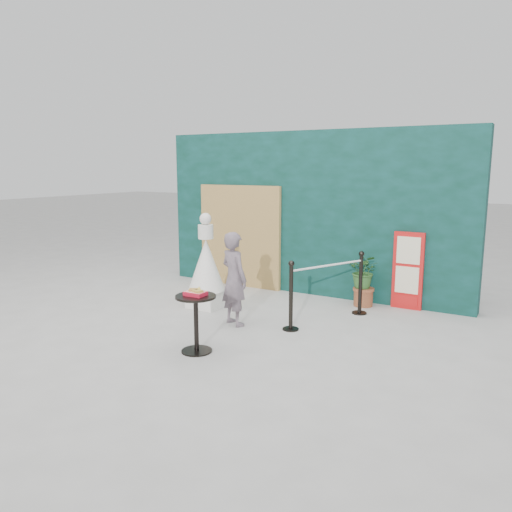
{
  "coord_description": "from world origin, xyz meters",
  "views": [
    {
      "loc": [
        3.84,
        -5.32,
        2.37
      ],
      "look_at": [
        0.0,
        1.2,
        1.0
      ],
      "focal_mm": 35.0,
      "sensor_mm": 36.0,
      "label": 1
    }
  ],
  "objects": [
    {
      "name": "food_basket",
      "position": [
        0.07,
        -0.42,
        0.79
      ],
      "size": [
        0.26,
        0.19,
        0.11
      ],
      "color": "red",
      "rests_on": "cafe_table"
    },
    {
      "name": "menu_board",
      "position": [
        1.9,
        2.95,
        0.65
      ],
      "size": [
        0.5,
        0.07,
        1.3
      ],
      "color": "red",
      "rests_on": "ground"
    },
    {
      "name": "planter",
      "position": [
        1.22,
        2.75,
        0.53
      ],
      "size": [
        0.53,
        0.46,
        0.91
      ],
      "color": "#945830",
      "rests_on": "ground"
    },
    {
      "name": "woman",
      "position": [
        -0.13,
        0.78,
        0.71
      ],
      "size": [
        0.6,
        0.51,
        1.42
      ],
      "primitive_type": "imported",
      "rotation": [
        0.0,
        0.0,
        2.76
      ],
      "color": "slate",
      "rests_on": "ground"
    },
    {
      "name": "statue",
      "position": [
        -1.06,
        1.35,
        0.65
      ],
      "size": [
        0.63,
        0.63,
        1.6
      ],
      "color": "silver",
      "rests_on": "ground"
    },
    {
      "name": "ground",
      "position": [
        0.0,
        0.0,
        0.0
      ],
      "size": [
        60.0,
        60.0,
        0.0
      ],
      "primitive_type": "plane",
      "color": "#ADAAA5",
      "rests_on": "ground"
    },
    {
      "name": "cafe_table",
      "position": [
        0.07,
        -0.42,
        0.5
      ],
      "size": [
        0.52,
        0.52,
        0.75
      ],
      "color": "black",
      "rests_on": "ground"
    },
    {
      "name": "back_wall",
      "position": [
        0.0,
        3.15,
        1.5
      ],
      "size": [
        6.0,
        0.3,
        3.0
      ],
      "primitive_type": "cube",
      "color": "black",
      "rests_on": "ground"
    },
    {
      "name": "bamboo_fence",
      "position": [
        -1.4,
        2.94,
        1.0
      ],
      "size": [
        1.8,
        0.08,
        2.0
      ],
      "primitive_type": "cube",
      "color": "tan",
      "rests_on": "ground"
    },
    {
      "name": "stanchion_barrier",
      "position": [
        1.02,
        1.63,
        0.49
      ],
      "size": [
        0.84,
        1.54,
        1.03
      ],
      "color": "black",
      "rests_on": "ground"
    }
  ]
}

